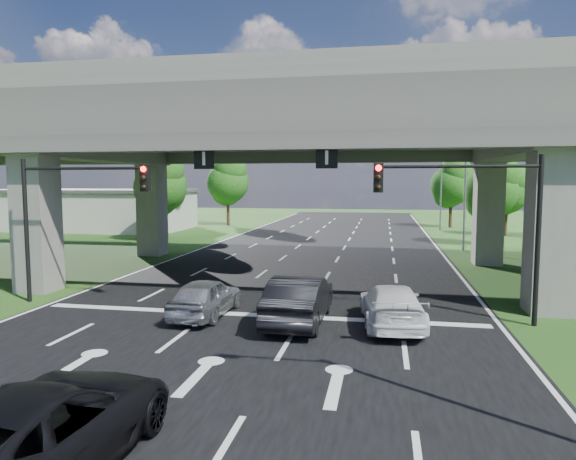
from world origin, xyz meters
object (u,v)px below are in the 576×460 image
(signal_right, at_px, (474,207))
(streetlight_beyond, at_px, (437,174))
(signal_left, at_px, (71,203))
(car_trailing, at_px, (42,430))
(car_white, at_px, (392,305))
(car_silver, at_px, (206,297))
(streetlight_far, at_px, (460,171))
(car_dark, at_px, (299,299))

(signal_right, height_order, streetlight_beyond, streetlight_beyond)
(signal_left, height_order, car_trailing, signal_left)
(signal_right, relative_size, car_white, 1.21)
(car_silver, bearing_deg, streetlight_beyond, -105.78)
(streetlight_far, xyz_separation_m, car_trailing, (-11.07, -31.50, -5.01))
(car_trailing, bearing_deg, streetlight_far, -108.66)
(car_trailing, bearing_deg, signal_left, -58.40)
(signal_left, height_order, car_dark, signal_left)
(signal_left, distance_m, streetlight_far, 26.95)
(car_trailing, bearing_deg, car_silver, -84.81)
(car_silver, bearing_deg, car_dark, 178.13)
(streetlight_far, xyz_separation_m, streetlight_beyond, (0.00, 16.00, 0.00))
(signal_left, relative_size, streetlight_far, 0.60)
(streetlight_far, relative_size, car_dark, 1.94)
(streetlight_beyond, distance_m, car_dark, 38.48)
(signal_right, height_order, streetlight_far, streetlight_far)
(signal_left, distance_m, streetlight_beyond, 40.30)
(streetlight_far, height_order, streetlight_beyond, same)
(car_dark, xyz_separation_m, car_trailing, (-2.77, -10.26, -0.04))
(car_silver, height_order, car_dark, car_dark)
(signal_right, xyz_separation_m, streetlight_beyond, (2.27, 36.06, 1.66))
(streetlight_far, height_order, car_silver, streetlight_far)
(signal_right, distance_m, signal_left, 15.65)
(signal_left, relative_size, car_dark, 1.16)
(streetlight_beyond, bearing_deg, signal_right, -93.61)
(signal_left, xyz_separation_m, car_silver, (6.02, -0.94, -3.43))
(signal_right, height_order, car_trailing, signal_right)
(car_silver, bearing_deg, signal_right, -172.36)
(signal_left, height_order, car_silver, signal_left)
(car_dark, xyz_separation_m, car_white, (3.24, 0.25, -0.13))
(streetlight_beyond, height_order, car_silver, streetlight_beyond)
(signal_right, distance_m, car_white, 4.52)
(streetlight_beyond, height_order, car_white, streetlight_beyond)
(car_silver, relative_size, car_trailing, 0.73)
(car_silver, bearing_deg, car_trailing, 96.54)
(car_trailing, bearing_deg, car_white, -119.10)
(signal_right, relative_size, signal_left, 1.00)
(streetlight_far, bearing_deg, signal_right, -96.47)
(signal_right, distance_m, car_silver, 10.26)
(signal_left, bearing_deg, car_white, -4.19)
(car_white, bearing_deg, signal_right, -166.84)
(car_silver, xyz_separation_m, car_trailing, (0.83, -10.50, 0.09))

